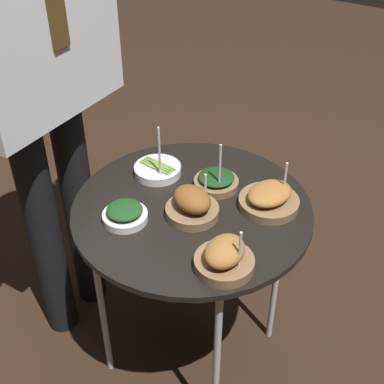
{
  "coord_description": "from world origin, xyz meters",
  "views": [
    {
      "loc": [
        -0.99,
        -0.6,
        1.56
      ],
      "look_at": [
        0.0,
        0.0,
        0.69
      ],
      "focal_mm": 50.0,
      "sensor_mm": 36.0,
      "label": 1
    }
  ],
  "objects_px": {
    "bowl_roast_back_right": "(224,257)",
    "waiter_figure": "(26,26)",
    "serving_cart": "(192,219)",
    "bowl_spinach_back_left": "(216,181)",
    "bowl_roast_front_right": "(192,205)",
    "bowl_spinach_center": "(125,214)",
    "bowl_roast_mid_right": "(269,198)",
    "bowl_asparagus_front_center": "(158,169)"
  },
  "relations": [
    {
      "from": "bowl_spinach_back_left",
      "to": "bowl_asparagus_front_center",
      "type": "xyz_separation_m",
      "value": [
        -0.03,
        0.18,
        -0.01
      ]
    },
    {
      "from": "bowl_spinach_center",
      "to": "bowl_roast_back_right",
      "type": "distance_m",
      "value": 0.31
    },
    {
      "from": "bowl_spinach_back_left",
      "to": "bowl_spinach_center",
      "type": "bearing_deg",
      "value": 152.55
    },
    {
      "from": "serving_cart",
      "to": "bowl_roast_mid_right",
      "type": "bearing_deg",
      "value": -58.52
    },
    {
      "from": "bowl_spinach_back_left",
      "to": "bowl_roast_back_right",
      "type": "distance_m",
      "value": 0.33
    },
    {
      "from": "bowl_spinach_back_left",
      "to": "waiter_figure",
      "type": "bearing_deg",
      "value": 109.24
    },
    {
      "from": "bowl_roast_front_right",
      "to": "bowl_roast_back_right",
      "type": "xyz_separation_m",
      "value": [
        -0.13,
        -0.17,
        -0.0
      ]
    },
    {
      "from": "bowl_spinach_back_left",
      "to": "bowl_roast_back_right",
      "type": "xyz_separation_m",
      "value": [
        -0.28,
        -0.18,
        0.01
      ]
    },
    {
      "from": "serving_cart",
      "to": "bowl_spinach_center",
      "type": "height_order",
      "value": "bowl_spinach_center"
    },
    {
      "from": "serving_cart",
      "to": "bowl_spinach_center",
      "type": "xyz_separation_m",
      "value": [
        -0.14,
        0.12,
        0.07
      ]
    },
    {
      "from": "bowl_asparagus_front_center",
      "to": "bowl_roast_front_right",
      "type": "distance_m",
      "value": 0.22
    },
    {
      "from": "bowl_asparagus_front_center",
      "to": "bowl_spinach_center",
      "type": "xyz_separation_m",
      "value": [
        -0.22,
        -0.05,
        0.01
      ]
    },
    {
      "from": "bowl_roast_front_right",
      "to": "bowl_asparagus_front_center",
      "type": "bearing_deg",
      "value": 59.1
    },
    {
      "from": "bowl_roast_back_right",
      "to": "bowl_roast_mid_right",
      "type": "height_order",
      "value": "bowl_roast_back_right"
    },
    {
      "from": "bowl_spinach_back_left",
      "to": "bowl_roast_front_right",
      "type": "height_order",
      "value": "bowl_spinach_back_left"
    },
    {
      "from": "bowl_asparagus_front_center",
      "to": "bowl_roast_front_right",
      "type": "height_order",
      "value": "bowl_asparagus_front_center"
    },
    {
      "from": "bowl_roast_back_right",
      "to": "bowl_roast_mid_right",
      "type": "bearing_deg",
      "value": 1.7
    },
    {
      "from": "bowl_spinach_back_left",
      "to": "bowl_roast_back_right",
      "type": "relative_size",
      "value": 1.12
    },
    {
      "from": "bowl_roast_mid_right",
      "to": "waiter_figure",
      "type": "distance_m",
      "value": 0.79
    },
    {
      "from": "bowl_spinach_center",
      "to": "bowl_roast_mid_right",
      "type": "bearing_deg",
      "value": -50.17
    },
    {
      "from": "bowl_roast_front_right",
      "to": "bowl_roast_back_right",
      "type": "bearing_deg",
      "value": -127.62
    },
    {
      "from": "bowl_roast_front_right",
      "to": "waiter_figure",
      "type": "height_order",
      "value": "waiter_figure"
    },
    {
      "from": "bowl_roast_front_right",
      "to": "bowl_roast_back_right",
      "type": "relative_size",
      "value": 0.99
    },
    {
      "from": "serving_cart",
      "to": "bowl_spinach_back_left",
      "type": "xyz_separation_m",
      "value": [
        0.12,
        -0.01,
        0.07
      ]
    },
    {
      "from": "bowl_roast_front_right",
      "to": "bowl_spinach_back_left",
      "type": "bearing_deg",
      "value": 3.38
    },
    {
      "from": "bowl_spinach_center",
      "to": "bowl_roast_mid_right",
      "type": "height_order",
      "value": "bowl_roast_mid_right"
    },
    {
      "from": "bowl_spinach_back_left",
      "to": "bowl_roast_back_right",
      "type": "height_order",
      "value": "bowl_spinach_back_left"
    },
    {
      "from": "serving_cart",
      "to": "bowl_spinach_back_left",
      "type": "bearing_deg",
      "value": -5.68
    },
    {
      "from": "bowl_roast_mid_right",
      "to": "bowl_spinach_back_left",
      "type": "bearing_deg",
      "value": 88.21
    },
    {
      "from": "bowl_roast_back_right",
      "to": "waiter_figure",
      "type": "distance_m",
      "value": 0.78
    },
    {
      "from": "bowl_roast_back_right",
      "to": "waiter_figure",
      "type": "relative_size",
      "value": 0.09
    },
    {
      "from": "bowl_spinach_back_left",
      "to": "waiter_figure",
      "type": "height_order",
      "value": "waiter_figure"
    },
    {
      "from": "serving_cart",
      "to": "bowl_spinach_center",
      "type": "distance_m",
      "value": 0.2
    },
    {
      "from": "bowl_spinach_center",
      "to": "serving_cart",
      "type": "bearing_deg",
      "value": -40.75
    },
    {
      "from": "bowl_roast_back_right",
      "to": "serving_cart",
      "type": "bearing_deg",
      "value": 49.4
    },
    {
      "from": "bowl_spinach_center",
      "to": "bowl_roast_front_right",
      "type": "bearing_deg",
      "value": -52.31
    },
    {
      "from": "bowl_roast_front_right",
      "to": "bowl_roast_mid_right",
      "type": "bearing_deg",
      "value": -48.37
    },
    {
      "from": "bowl_spinach_center",
      "to": "bowl_roast_mid_right",
      "type": "distance_m",
      "value": 0.39
    },
    {
      "from": "bowl_asparagus_front_center",
      "to": "serving_cart",
      "type": "bearing_deg",
      "value": -115.73
    },
    {
      "from": "bowl_roast_mid_right",
      "to": "bowl_roast_front_right",
      "type": "bearing_deg",
      "value": 131.63
    },
    {
      "from": "serving_cart",
      "to": "bowl_roast_front_right",
      "type": "distance_m",
      "value": 0.09
    },
    {
      "from": "bowl_asparagus_front_center",
      "to": "waiter_figure",
      "type": "xyz_separation_m",
      "value": [
        -0.13,
        0.3,
        0.42
      ]
    }
  ]
}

